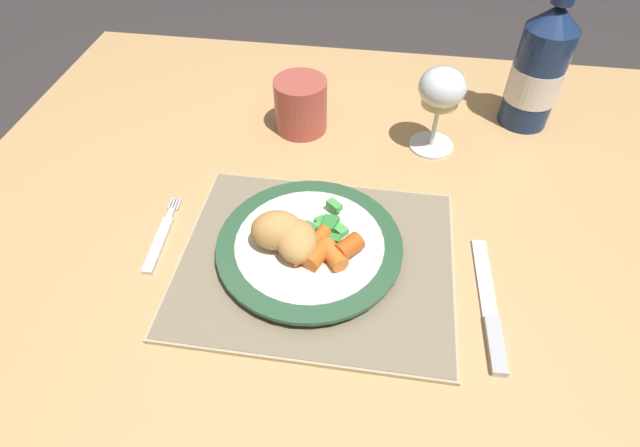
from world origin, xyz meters
name	(u,v)px	position (x,y,z in m)	size (l,w,h in m)	color
ground_plane	(334,414)	(0.00, 0.00, 0.00)	(6.00, 6.00, 0.00)	#383333
dining_table	(343,247)	(0.00, 0.00, 0.64)	(1.13, 0.89, 0.74)	tan
placemat	(317,260)	(-0.02, -0.12, 0.74)	(0.34, 0.28, 0.01)	tan
dinner_plate	(310,247)	(-0.03, -0.11, 0.76)	(0.23, 0.23, 0.02)	white
breaded_croquettes	(286,235)	(-0.06, -0.12, 0.79)	(0.09, 0.08, 0.05)	tan
green_beans_pile	(327,225)	(-0.02, -0.08, 0.77)	(0.06, 0.07, 0.02)	#4CA84C
glazed_carrots	(326,250)	(-0.01, -0.12, 0.78)	(0.09, 0.07, 0.02)	orange
fork	(161,239)	(-0.23, -0.11, 0.74)	(0.02, 0.13, 0.01)	silver
table_knife	(490,313)	(0.19, -0.16, 0.74)	(0.03, 0.19, 0.01)	silver
wine_glass	(441,93)	(0.12, 0.15, 0.84)	(0.07, 0.07, 0.13)	silver
bottle	(539,67)	(0.27, 0.24, 0.84)	(0.08, 0.08, 0.27)	navy
drinking_cup	(301,104)	(-0.09, 0.16, 0.79)	(0.08, 0.08, 0.09)	#B24C42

